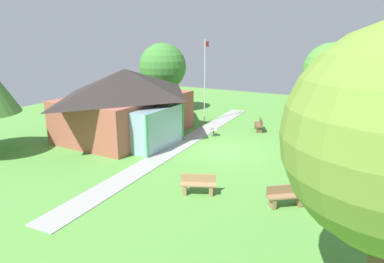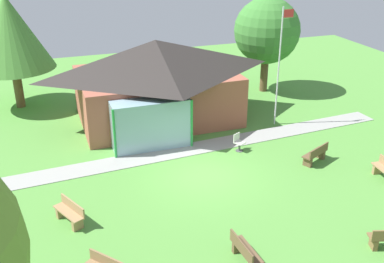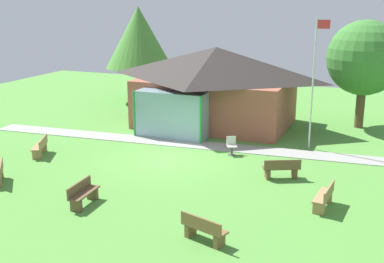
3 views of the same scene
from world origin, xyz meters
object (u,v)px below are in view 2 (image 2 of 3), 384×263
Objects in this scene: flagpole at (280,63)px; bench_front_center at (245,252)px; bench_mid_left at (70,213)px; tree_behind_pavilion_left at (9,32)px; bench_mid_right at (316,155)px; pavilion at (156,80)px; patio_chair_lawn_spare at (239,143)px; tree_behind_pavilion_right at (267,31)px.

bench_front_center is at bearing -123.21° from flagpole.
bench_mid_left is 0.23× the size of tree_behind_pavilion_left.
bench_front_center is at bearing -164.69° from bench_mid_right.
flagpole is (5.90, -2.72, 1.12)m from pavilion.
tree_behind_pavilion_right is at bearing -153.04° from patio_chair_lawn_spare.
bench_mid_right is 10.69m from tree_behind_pavilion_right.
bench_mid_left is 1.00× the size of bench_mid_right.
pavilion is at bearing 174.64° from bench_front_center.
bench_mid_right is (11.05, 1.10, 0.00)m from bench_mid_left.
tree_behind_pavilion_right is (8.36, 15.00, 3.51)m from bench_front_center.
bench_mid_left is 8.90m from patio_chair_lawn_spare.
bench_front_center is 1.77× the size of patio_chair_lawn_spare.
tree_behind_pavilion_right is (5.20, 7.54, 3.49)m from patio_chair_lawn_spare.
bench_front_center is at bearing -119.13° from tree_behind_pavilion_right.
tree_behind_pavilion_right reaches higher than bench_front_center.
bench_front_center is 17.52m from tree_behind_pavilion_right.
patio_chair_lawn_spare is 9.80m from tree_behind_pavilion_right.
pavilion is 8.40m from tree_behind_pavilion_right.
bench_mid_left and bench_mid_right have the same top height.
flagpole is 7.32× the size of patio_chair_lawn_spare.
pavilion is 1.48× the size of flagpole.
patio_chair_lawn_spare reaches higher than bench_front_center.
tree_behind_pavilion_left is (-6.70, 17.16, 4.06)m from bench_front_center.
bench_mid_right is at bearing -95.35° from flagpole.
patio_chair_lawn_spare is 0.14× the size of tree_behind_pavilion_right.
tree_behind_pavilion_left reaches higher than patio_chair_lawn_spare.
bench_mid_left is at bearing -153.59° from flagpole.
tree_behind_pavilion_right is at bearing 147.80° from bench_front_center.
patio_chair_lawn_spare is at bearing -62.22° from pavilion.
bench_mid_left is 13.79m from tree_behind_pavilion_left.
tree_behind_pavilion_left is at bearing 150.60° from flagpole.
pavilion is at bearing -32.91° from tree_behind_pavilion_left.
bench_mid_right is at bearing 112.62° from patio_chair_lawn_spare.
bench_mid_left is 6.51m from bench_front_center.
bench_mid_right is at bearing -103.67° from tree_behind_pavilion_right.
bench_mid_left is at bearing -82.92° from tree_behind_pavilion_left.
tree_behind_pavilion_left is at bearing -73.00° from patio_chair_lawn_spare.
bench_mid_left and bench_front_center have the same top height.
tree_behind_pavilion_right is (13.43, 10.92, 3.51)m from bench_mid_left.
flagpole is 4.14× the size of bench_front_center.
patio_chair_lawn_spare is at bearing -124.60° from tree_behind_pavilion_right.
pavilion reaches higher than bench_mid_right.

